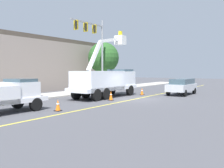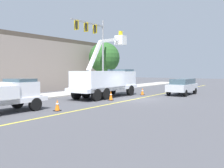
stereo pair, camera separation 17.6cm
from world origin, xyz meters
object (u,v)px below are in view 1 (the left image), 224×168
passing_minivan (182,86)px  traffic_cone_mid_rear (111,96)px  utility_bucket_truck (106,81)px  service_pickup_truck (0,95)px  traffic_signal_mast (94,40)px  traffic_cone_mid_front (58,105)px  traffic_cone_trailing (142,91)px

passing_minivan → traffic_cone_mid_rear: (-8.18, 3.70, -0.56)m
traffic_cone_mid_rear → utility_bucket_truck: bearing=42.7°
service_pickup_truck → traffic_signal_mast: traffic_signal_mast is taller
utility_bucket_truck → traffic_signal_mast: bearing=48.0°
traffic_signal_mast → passing_minivan: bearing=-76.1°
traffic_cone_mid_front → traffic_cone_mid_rear: bearing=0.9°
traffic_cone_trailing → traffic_signal_mast: traffic_signal_mast is taller
traffic_cone_mid_rear → traffic_signal_mast: 10.10m
service_pickup_truck → traffic_cone_mid_rear: 9.31m
traffic_cone_mid_front → traffic_cone_mid_rear: traffic_cone_mid_rear is taller
service_pickup_truck → traffic_cone_trailing: 15.00m
utility_bucket_truck → traffic_cone_mid_rear: size_ratio=9.84×
passing_minivan → traffic_cone_mid_rear: passing_minivan is taller
service_pickup_truck → traffic_cone_trailing: service_pickup_truck is taller
traffic_cone_trailing → traffic_signal_mast: 8.49m
traffic_cone_mid_rear → traffic_cone_trailing: size_ratio=1.15×
traffic_cone_mid_rear → passing_minivan: bearing=-24.3°
traffic_signal_mast → utility_bucket_truck: bearing=-132.0°
traffic_cone_mid_front → traffic_signal_mast: 14.83m
utility_bucket_truck → passing_minivan: utility_bucket_truck is taller
utility_bucket_truck → traffic_cone_mid_rear: utility_bucket_truck is taller
service_pickup_truck → traffic_cone_mid_front: size_ratio=7.59×
passing_minivan → traffic_cone_mid_front: size_ratio=6.51×
utility_bucket_truck → passing_minivan: bearing=-41.3°
utility_bucket_truck → traffic_cone_mid_front: utility_bucket_truck is taller
service_pickup_truck → traffic_cone_mid_rear: size_ratio=6.73×
passing_minivan → traffic_cone_mid_front: bearing=166.2°
utility_bucket_truck → service_pickup_truck: size_ratio=1.46×
service_pickup_truck → passing_minivan: (17.22, -5.80, -0.15)m
passing_minivan → service_pickup_truck: bearing=161.4°
utility_bucket_truck → traffic_cone_trailing: bearing=-27.5°
traffic_cone_mid_rear → traffic_cone_trailing: 5.77m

